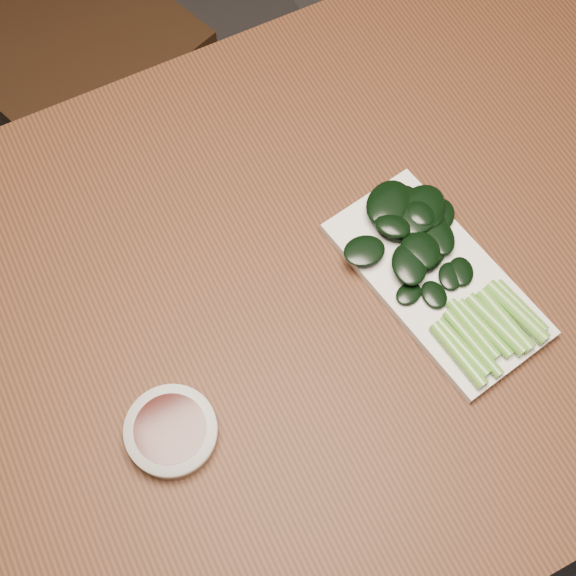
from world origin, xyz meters
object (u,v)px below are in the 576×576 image
Objects in this scene: chair_far at (40,2)px; serving_plate at (436,279)px; table at (293,321)px; sauce_bowl at (171,431)px; gai_lan at (434,257)px.

serving_plate is at bearing -94.01° from chair_far.
table is 0.19m from serving_plate.
table is at bearing 23.90° from sauce_bowl.
chair_far is at bearing 96.12° from table.
sauce_bowl is (-0.10, -0.95, 0.28)m from chair_far.
table is 13.77× the size of sauce_bowl.
sauce_bowl reaches higher than serving_plate.
sauce_bowl reaches higher than table.
chair_far is 0.99m from serving_plate.
sauce_bowl is at bearing -172.37° from gai_lan.
chair_far is at bearing 106.14° from gai_lan.
chair_far is at bearing 105.46° from serving_plate.
serving_plate is (0.16, -0.06, 0.08)m from table.
gai_lan is (0.36, 0.05, 0.01)m from sauce_bowl.
sauce_bowl is at bearing -156.10° from table.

